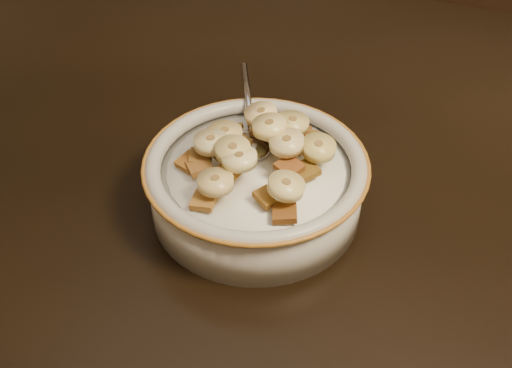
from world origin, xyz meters
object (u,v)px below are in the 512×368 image
(chair, at_px, (395,123))
(spoon, at_px, (253,145))
(cereal_bowl, at_px, (256,189))
(table, at_px, (380,215))

(chair, height_order, spoon, chair)
(cereal_bowl, height_order, spoon, spoon)
(table, height_order, cereal_bowl, cereal_bowl)
(chair, relative_size, spoon, 18.58)
(chair, distance_m, cereal_bowl, 0.71)
(table, bearing_deg, spoon, -167.90)
(cereal_bowl, xyz_separation_m, spoon, (-0.01, 0.03, 0.03))
(cereal_bowl, bearing_deg, spoon, 114.80)
(cereal_bowl, bearing_deg, table, 24.47)
(chair, distance_m, spoon, 0.70)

